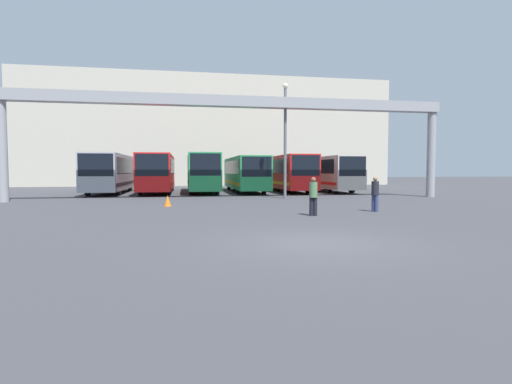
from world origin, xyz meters
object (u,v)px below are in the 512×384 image
Objects in this scene: lamp_post at (285,136)px; bus_slot_0 at (111,171)px; bus_slot_5 at (327,172)px; bus_slot_4 at (286,171)px; pedestrian_mid_right at (375,193)px; bus_slot_2 at (202,171)px; bus_slot_1 at (158,171)px; traffic_cone at (168,201)px; bus_slot_3 at (245,172)px; pedestrian_near_right at (313,195)px.

bus_slot_0 is at bearing 146.25° from lamp_post.
bus_slot_4 is at bearing 172.38° from bus_slot_5.
bus_slot_0 is 19.13m from bus_slot_5.
pedestrian_mid_right is at bearing -50.37° from bus_slot_0.
bus_slot_5 is at bearing 54.30° from lamp_post.
bus_slot_2 reaches higher than bus_slot_5.
bus_slot_1 is 13.88m from traffic_cone.
bus_slot_3 is at bearing -177.63° from bus_slot_4.
bus_slot_3 is (3.83, 0.15, -0.12)m from bus_slot_2.
lamp_post is at bearing -80.90° from bus_slot_3.
bus_slot_2 is at bearing -177.68° from bus_slot_3.
traffic_cone is at bearing -84.19° from bus_slot_1.
lamp_post is (12.92, -8.63, 2.43)m from bus_slot_0.
bus_slot_3 is 9.45m from lamp_post.
pedestrian_near_right is at bearing -58.95° from bus_slot_0.
bus_slot_2 is (7.65, 0.21, 0.04)m from bus_slot_0.
pedestrian_near_right is (0.01, -19.45, -0.90)m from bus_slot_3.
lamp_post reaches higher than pedestrian_mid_right.
traffic_cone is (-6.25, -13.75, -1.49)m from bus_slot_3.
bus_slot_2 is 7.24× the size of pedestrian_near_right.
pedestrian_near_right reaches higher than traffic_cone.
pedestrian_near_right is at bearing -68.47° from bus_slot_1.
bus_slot_1 is at bearing 5.02° from bus_slot_0.
traffic_cone is at bearing -68.68° from bus_slot_0.
bus_slot_1 reaches higher than pedestrian_mid_right.
bus_slot_2 is 19.70m from pedestrian_near_right.
bus_slot_1 is 0.99× the size of bus_slot_3.
bus_slot_3 is 19.47m from pedestrian_near_right.
bus_slot_4 is 3.86m from bus_slot_5.
bus_slot_0 is 11.48m from bus_slot_3.
lamp_post reaches higher than bus_slot_5.
bus_slot_1 is 15.31m from bus_slot_5.
bus_slot_2 is 7.27× the size of pedestrian_mid_right.
bus_slot_1 is 13.00m from lamp_post.
pedestrian_near_right is at bearing -101.01° from bus_slot_4.
bus_slot_0 is at bearing -174.98° from bus_slot_1.
bus_slot_5 reaches higher than pedestrian_mid_right.
bus_slot_1 is 20.90m from pedestrian_near_right.
bus_slot_2 is at bearing 169.79° from pedestrian_mid_right.
bus_slot_3 is 7.46× the size of pedestrian_mid_right.
pedestrian_mid_right is (-4.26, -17.96, -0.94)m from bus_slot_5.
lamp_post reaches higher than bus_slot_1.
lamp_post is at bearing 31.70° from traffic_cone.
pedestrian_mid_right is (7.21, -18.16, -1.02)m from bus_slot_2.
bus_slot_0 is 0.94× the size of bus_slot_3.
bus_slot_1 is at bearing 178.79° from bus_slot_5.
bus_slot_4 is at bearing 75.40° from lamp_post.
bus_slot_4 is at bearing -89.63° from pedestrian_near_right.
bus_slot_5 is 19.37m from traffic_cone.
bus_slot_2 is 0.97× the size of bus_slot_3.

